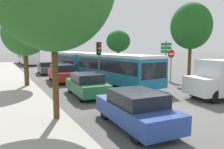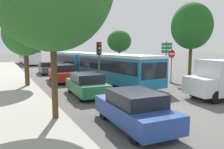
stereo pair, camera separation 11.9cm
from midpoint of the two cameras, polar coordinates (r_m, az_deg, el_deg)
The scene contains 14 objects.
ground_plane at distance 10.56m, azimuth 12.14°, elevation -9.71°, with size 200.00×200.00×0.00m, color #565451.
kerb_strip_left at distance 24.96m, azimuth -25.41°, elevation -0.35°, with size 3.20×44.05×0.14m, color #9E998E.
articulated_bus at distance 21.08m, azimuth -4.70°, elevation 2.76°, with size 3.88×16.76×2.47m.
city_bus_rear at distance 42.09m, azimuth -21.30°, elevation 4.40°, with size 2.55×10.95×2.35m.
queued_car_blue at distance 8.43m, azimuth 5.81°, elevation -8.89°, with size 1.94×4.12×1.40m.
queued_car_green at distance 13.71m, azimuth -6.85°, elevation -2.61°, with size 1.97×4.19×1.42m.
queued_car_red at distance 19.68m, azimuth -13.03°, elevation 0.39°, with size 2.12×4.51×1.53m.
queued_car_graphite at distance 26.02m, azimuth -16.86°, elevation 1.68°, with size 1.87×3.98×1.35m.
traffic_light at distance 15.79m, azimuth -3.65°, elevation 5.20°, with size 0.34×0.37×3.40m.
no_entry_sign at distance 19.01m, azimuth 14.99°, elevation 3.43°, with size 0.70×0.08×2.82m.
direction_sign_post at distance 21.45m, azimuth 13.73°, elevation 5.71°, with size 0.10×1.40×3.60m.
tree_left_mid at distance 17.69m, azimuth -22.05°, elevation 9.77°, with size 3.25×3.25×5.66m.
tree_right_near at distance 19.66m, azimuth 19.77°, elevation 11.76°, with size 3.36×3.36×6.67m.
tree_right_mid at distance 30.05m, azimuth 1.54°, elevation 8.65°, with size 3.27×3.27×5.31m.
Camera 1 is at (-6.57, -7.71, 3.04)m, focal length 35.00 mm.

